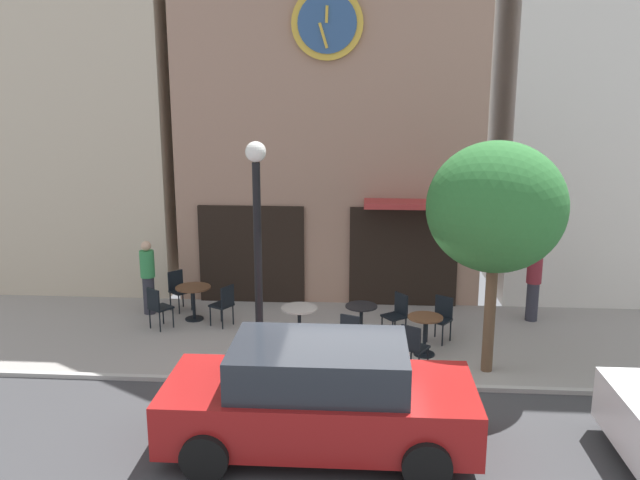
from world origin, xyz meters
TOP-DOWN VIEW (x-y plane):
  - ground_plane at (0.00, -0.65)m, footprint 24.17×10.31m
  - clock_building at (-0.75, 5.91)m, footprint 7.06×4.22m
  - street_lamp at (-1.75, 0.79)m, footprint 0.36×0.36m
  - street_tree at (2.35, 0.86)m, footprint 2.37×2.14m
  - cafe_table_near_curb at (-3.58, 3.10)m, footprint 0.76×0.76m
  - cafe_table_rightmost at (-1.13, 1.83)m, footprint 0.72×0.72m
  - cafe_table_leftmost at (0.08, 2.03)m, footprint 0.63×0.63m
  - cafe_table_center_right at (1.29, 1.49)m, footprint 0.66×0.66m
  - cafe_chair_facing_street at (-0.08, 1.17)m, footprint 0.52×0.52m
  - cafe_chair_under_awning at (1.68, 2.26)m, footprint 0.55×0.55m
  - cafe_chair_right_end at (-4.18, 2.47)m, footprint 0.56×0.56m
  - cafe_chair_near_lamp at (-2.82, 2.75)m, footprint 0.54×0.54m
  - cafe_chair_corner at (0.81, 2.40)m, footprint 0.56×0.56m
  - cafe_chair_curbside at (-4.10, 3.73)m, footprint 0.56×0.56m
  - cafe_chair_outer at (1.01, 0.67)m, footprint 0.55×0.55m
  - pedestrian_green at (-4.68, 3.43)m, footprint 0.41×0.41m
  - pedestrian_maroon at (3.77, 3.59)m, footprint 0.43×0.43m
  - parked_car_red at (-0.46, -1.93)m, footprint 4.31×2.04m

SIDE VIEW (x-z plane):
  - ground_plane at x=0.00m, z-range -0.09..0.04m
  - cafe_table_leftmost at x=0.08m, z-range 0.13..0.90m
  - cafe_table_center_right at x=1.29m, z-range 0.14..0.91m
  - cafe_chair_facing_street at x=-0.08m, z-range 0.08..0.98m
  - cafe_chair_under_awning at x=1.68m, z-range 0.08..0.98m
  - cafe_chair_right_end at x=-4.18m, z-range 0.08..0.98m
  - cafe_chair_near_lamp at x=-2.82m, z-range 0.08..0.98m
  - cafe_chair_corner at x=0.81m, z-range 0.08..0.98m
  - cafe_chair_curbside at x=-4.10m, z-range 0.08..0.98m
  - cafe_chair_outer at x=1.01m, z-range 0.08..0.98m
  - cafe_table_rightmost at x=-1.13m, z-range 0.16..0.93m
  - cafe_table_near_curb at x=-3.58m, z-range 0.18..0.92m
  - parked_car_red at x=-0.46m, z-range -0.01..1.54m
  - pedestrian_green at x=-4.68m, z-range 0.03..1.70m
  - pedestrian_maroon at x=3.77m, z-range 0.03..1.70m
  - street_lamp at x=-1.75m, z-range 0.03..4.11m
  - street_tree at x=2.35m, z-range 0.91..5.02m
  - clock_building at x=-0.75m, z-range 0.19..11.18m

